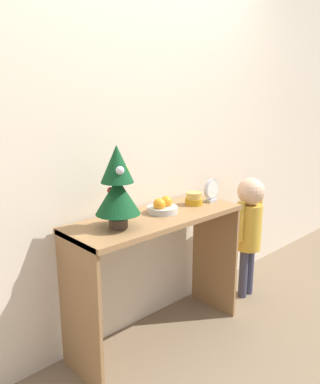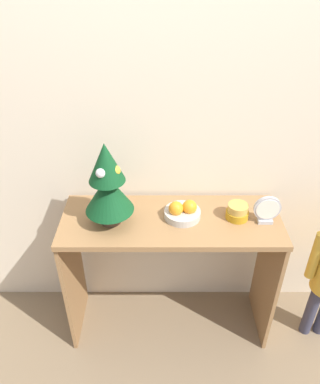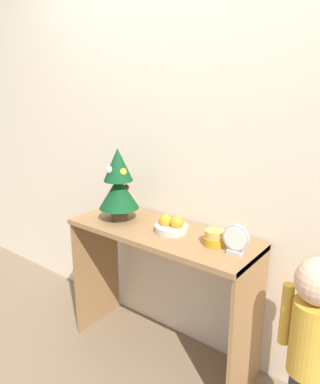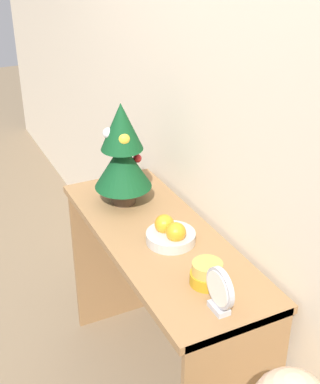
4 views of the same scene
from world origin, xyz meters
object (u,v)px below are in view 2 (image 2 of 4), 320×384
at_px(mini_tree, 106,184).
at_px(fruit_bowl, 181,211).
at_px(singing_bowl, 236,211).
at_px(desk_clock, 266,210).

distance_m(mini_tree, fruit_bowl, 0.41).
relative_size(fruit_bowl, singing_bowl, 1.62).
bearing_deg(mini_tree, singing_bowl, 2.88).
distance_m(singing_bowl, desk_clock, 0.15).
bearing_deg(desk_clock, singing_bowl, 164.70).
relative_size(mini_tree, singing_bowl, 3.84).
relative_size(mini_tree, desk_clock, 2.86).
xyz_separation_m(singing_bowl, desk_clock, (0.14, -0.04, 0.04)).
relative_size(fruit_bowl, desk_clock, 1.21).
height_order(mini_tree, singing_bowl, mini_tree).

